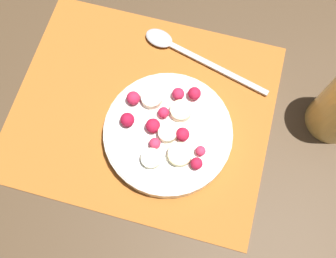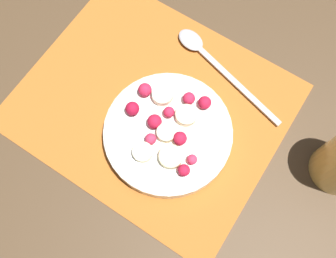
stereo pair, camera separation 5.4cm
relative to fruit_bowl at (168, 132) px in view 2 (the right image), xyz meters
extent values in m
plane|color=#4C3823|center=(-0.05, 0.03, -0.02)|extent=(3.00, 3.00, 0.00)
cube|color=#B26023|center=(-0.05, 0.03, -0.02)|extent=(0.40, 0.34, 0.01)
cylinder|color=silver|center=(0.00, 0.00, -0.01)|extent=(0.19, 0.19, 0.02)
torus|color=silver|center=(0.00, 0.00, 0.00)|extent=(0.19, 0.19, 0.01)
cylinder|color=white|center=(0.00, 0.00, 0.01)|extent=(0.17, 0.17, 0.00)
cylinder|color=beige|center=(0.01, 0.03, 0.02)|extent=(0.04, 0.04, 0.01)
cylinder|color=beige|center=(0.03, -0.03, 0.02)|extent=(0.04, 0.04, 0.01)
cylinder|color=#F4EAB7|center=(-0.01, -0.05, 0.02)|extent=(0.04, 0.04, 0.01)
cylinder|color=#F4EAB7|center=(-0.04, 0.04, 0.02)|extent=(0.04, 0.04, 0.01)
cylinder|color=#F4EAB7|center=(0.00, -0.01, 0.02)|extent=(0.04, 0.04, 0.01)
sphere|color=#D12347|center=(-0.01, 0.02, 0.02)|extent=(0.02, 0.02, 0.02)
sphere|color=red|center=(0.02, 0.00, 0.02)|extent=(0.02, 0.02, 0.02)
sphere|color=#D12347|center=(-0.06, 0.03, 0.02)|extent=(0.02, 0.02, 0.02)
sphere|color=#D12347|center=(0.00, 0.06, 0.02)|extent=(0.02, 0.02, 0.02)
sphere|color=#B21433|center=(-0.06, 0.00, 0.02)|extent=(0.02, 0.02, 0.02)
sphere|color=#DB3356|center=(0.05, -0.02, 0.02)|extent=(0.01, 0.01, 0.01)
sphere|color=red|center=(0.05, -0.04, 0.02)|extent=(0.02, 0.02, 0.02)
sphere|color=#DB3356|center=(-0.01, -0.03, 0.02)|extent=(0.02, 0.02, 0.02)
sphere|color=red|center=(0.02, 0.06, 0.02)|extent=(0.02, 0.02, 0.02)
sphere|color=red|center=(-0.02, 0.00, 0.02)|extent=(0.02, 0.02, 0.02)
cube|color=#B2B2B7|center=(0.05, 0.13, -0.02)|extent=(0.18, 0.06, 0.00)
ellipsoid|color=#B2B2B7|center=(-0.06, 0.16, -0.01)|extent=(0.05, 0.04, 0.01)
camera|label=1|loc=(0.05, -0.17, 0.53)|focal=40.00mm
camera|label=2|loc=(0.10, -0.15, 0.53)|focal=40.00mm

